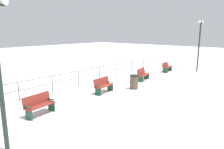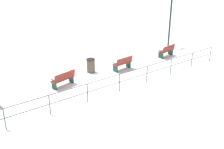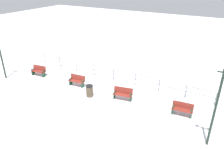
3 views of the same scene
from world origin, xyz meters
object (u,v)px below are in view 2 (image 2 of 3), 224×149
(bench_third, at_px, (63,79))
(trash_bin, at_px, (91,66))
(lamppost_near, at_px, (171,11))
(bench_second, at_px, (123,63))
(bench_nearest, at_px, (167,51))

(bench_third, xyz_separation_m, trash_bin, (0.87, -2.42, -0.00))
(lamppost_near, bearing_deg, bench_second, 106.99)
(bench_nearest, height_order, bench_third, bench_nearest)
(bench_third, bearing_deg, lamppost_near, -91.06)
(lamppost_near, xyz_separation_m, trash_bin, (-1.09, 8.53, -2.45))
(bench_nearest, relative_size, trash_bin, 1.60)
(bench_second, distance_m, bench_third, 4.35)
(lamppost_near, relative_size, trash_bin, 5.07)
(bench_second, xyz_separation_m, trash_bin, (0.92, 1.92, -0.01))
(bench_third, height_order, trash_bin, trash_bin)
(bench_third, bearing_deg, trash_bin, -81.55)
(lamppost_near, height_order, trash_bin, lamppost_near)
(bench_nearest, xyz_separation_m, lamppost_near, (1.89, -2.24, 2.44))
(bench_second, bearing_deg, lamppost_near, -77.91)
(bench_nearest, xyz_separation_m, bench_second, (-0.13, 4.36, -0.00))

